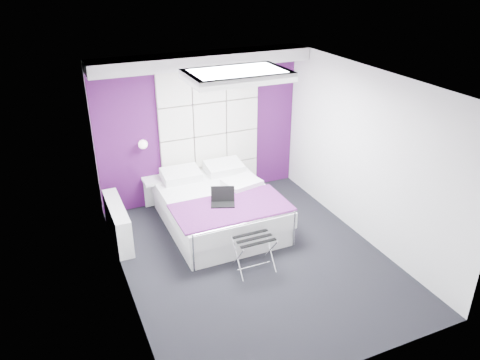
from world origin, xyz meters
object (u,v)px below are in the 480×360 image
object	(u,v)px
radiator	(118,222)
nightstand	(156,180)
bed	(219,208)
laptop	(222,200)
wall_lamp	(142,143)
luggage_rack	(254,254)

from	to	relation	value
radiator	nightstand	world-z (taller)	radiator
bed	laptop	size ratio (longest dim) A/B	5.89
bed	nightstand	size ratio (longest dim) A/B	4.69
wall_lamp	laptop	size ratio (longest dim) A/B	0.42
bed	luggage_rack	size ratio (longest dim) A/B	4.01
bed	luggage_rack	xyz separation A→B (m)	(0.00, -1.33, -0.05)
wall_lamp	laptop	world-z (taller)	wall_lamp
bed	nightstand	xyz separation A→B (m)	(-0.76, 0.92, 0.23)
nightstand	laptop	xyz separation A→B (m)	(0.68, -1.29, 0.11)
bed	nightstand	world-z (taller)	bed
luggage_rack	laptop	distance (m)	1.05
wall_lamp	laptop	bearing A→B (deg)	-57.40
laptop	bed	bearing A→B (deg)	97.89
wall_lamp	luggage_rack	size ratio (longest dim) A/B	0.29
wall_lamp	radiator	size ratio (longest dim) A/B	0.12
bed	radiator	bearing A→B (deg)	172.62
radiator	luggage_rack	distance (m)	2.20
radiator	nightstand	distance (m)	1.11
radiator	laptop	size ratio (longest dim) A/B	3.37
luggage_rack	laptop	world-z (taller)	laptop
nightstand	luggage_rack	bearing A→B (deg)	-71.28
nightstand	laptop	bearing A→B (deg)	-62.22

